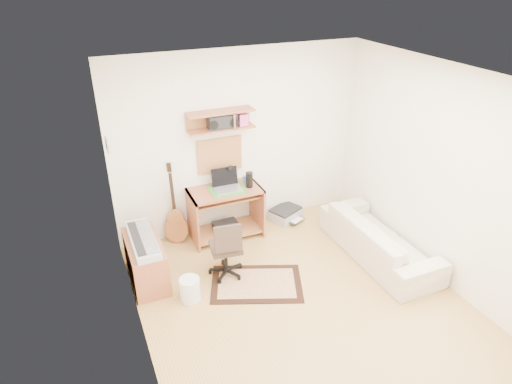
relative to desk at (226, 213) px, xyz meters
name	(u,v)px	position (x,y,z in m)	size (l,w,h in m)	color
floor	(303,304)	(0.33, -1.73, -0.38)	(3.60, 4.00, 0.01)	tan
ceiling	(317,81)	(0.33, -1.73, 2.23)	(3.60, 4.00, 0.01)	white
back_wall	(239,142)	(0.33, 0.28, 0.93)	(3.60, 0.01, 2.60)	white
left_wall	(133,245)	(-1.48, -1.73, 0.93)	(0.01, 4.00, 2.60)	white
right_wall	(443,177)	(2.13, -1.73, 0.93)	(0.01, 4.00, 2.60)	white
wall_shelf	(221,120)	(0.03, 0.15, 1.32)	(0.90, 0.25, 0.26)	#AB5E3C
cork_board	(220,155)	(0.03, 0.25, 0.79)	(0.64, 0.03, 0.49)	tan
wall_photo	(107,145)	(-1.46, -0.23, 1.34)	(0.02, 0.20, 0.15)	#4C8CBF
desk	(226,213)	(0.00, 0.00, 0.00)	(1.00, 0.55, 0.75)	#AB5E3C
laptop	(227,181)	(0.03, -0.02, 0.52)	(0.37, 0.37, 0.28)	silver
speaker	(249,180)	(0.34, -0.05, 0.49)	(0.10, 0.10, 0.22)	black
desk_lamp	(232,174)	(0.16, 0.14, 0.52)	(0.10, 0.10, 0.30)	black
pencil_cup	(245,179)	(0.34, 0.10, 0.42)	(0.07, 0.07, 0.10)	#3764A7
boombox	(222,122)	(0.04, 0.15, 1.30)	(0.38, 0.17, 0.20)	black
rug	(257,283)	(-0.04, -1.19, -0.37)	(1.11, 0.74, 0.01)	beige
task_chair	(226,247)	(-0.31, -0.85, 0.04)	(0.42, 0.42, 0.83)	#382A21
cabinet	(146,261)	(-1.25, -0.56, -0.10)	(0.40, 0.90, 0.55)	#AB5E3C
music_keyboard	(143,240)	(-1.25, -0.56, 0.21)	(0.28, 0.90, 0.08)	#B2B5BA
guitar	(174,205)	(-0.69, 0.13, 0.22)	(0.32, 0.20, 1.18)	#B96C39
waste_basket	(190,289)	(-0.86, -1.13, -0.23)	(0.24, 0.24, 0.29)	white
printer	(285,214)	(1.00, 0.09, -0.29)	(0.45, 0.35, 0.17)	#A5A8AA
sofa	(380,233)	(1.71, -1.27, -0.01)	(1.86, 0.54, 0.73)	beige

